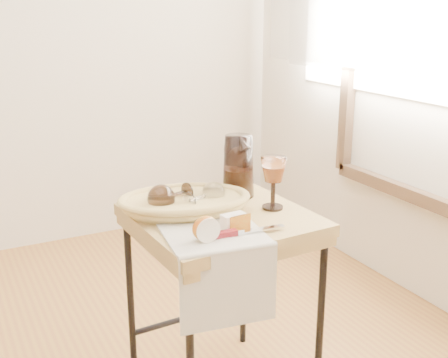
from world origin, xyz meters
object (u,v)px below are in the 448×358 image
pitcher (238,166)px  apple_half (205,228)px  bread_basket (185,204)px  goblet_lying_b (203,196)px  table_knife (242,231)px  goblet_lying_a (173,195)px  tea_towel (214,234)px  side_table (221,307)px  wine_goblet (273,183)px

pitcher → apple_half: (-0.27, -0.31, -0.07)m
bread_basket → pitcher: 0.25m
goblet_lying_b → bread_basket: bearing=140.3°
table_knife → apple_half: bearing=-179.1°
goblet_lying_a → pitcher: bearing=173.7°
tea_towel → table_knife: size_ratio=1.18×
bread_basket → apple_half: (-0.05, -0.25, 0.01)m
goblet_lying_a → table_knife: goblet_lying_a is taller
side_table → tea_towel: size_ratio=2.39×
bread_basket → goblet_lying_a: (-0.03, 0.02, 0.03)m
tea_towel → table_knife: (0.07, -0.04, 0.01)m
pitcher → wine_goblet: (0.04, -0.17, -0.02)m
tea_towel → apple_half: bearing=-136.0°
bread_basket → table_knife: bearing=-61.3°
bread_basket → goblet_lying_a: size_ratio=2.62×
tea_towel → apple_half: 0.07m
goblet_lying_b → wine_goblet: bearing=-39.1°
tea_towel → pitcher: size_ratio=1.11×
goblet_lying_a → wine_goblet: bearing=141.8°
side_table → goblet_lying_a: goblet_lying_a is taller
tea_towel → goblet_lying_b: goblet_lying_b is taller
tea_towel → apple_half: size_ratio=3.65×
goblet_lying_b → apple_half: size_ratio=1.61×
bread_basket → wine_goblet: bearing=-7.3°
side_table → wine_goblet: 0.46m
side_table → tea_towel: bearing=-123.7°
bread_basket → wine_goblet: size_ratio=2.13×
table_knife → tea_towel: bearing=155.6°
tea_towel → bread_basket: (0.00, 0.22, 0.02)m
goblet_lying_b → table_knife: goblet_lying_b is taller
side_table → wine_goblet: bearing=-11.4°
side_table → tea_towel: tea_towel is taller
tea_towel → table_knife: bearing=-22.1°
bread_basket → table_knife: (0.07, -0.26, -0.01)m
tea_towel → goblet_lying_a: bearing=105.2°
apple_half → side_table: bearing=51.3°
goblet_lying_a → tea_towel: bearing=81.2°
goblet_lying_a → goblet_lying_b: goblet_lying_a is taller
goblet_lying_b → wine_goblet: size_ratio=0.70×
pitcher → table_knife: 0.37m
goblet_lying_b → apple_half: (-0.10, -0.23, -0.01)m
pitcher → apple_half: pitcher is taller
side_table → goblet_lying_b: (-0.04, 0.05, 0.38)m
goblet_lying_a → pitcher: 0.27m
side_table → goblet_lying_a: 0.42m
pitcher → apple_half: 0.42m
bread_basket → tea_towel: bearing=-76.8°
pitcher → goblet_lying_a: bearing=174.6°
wine_goblet → table_knife: (-0.20, -0.15, -0.07)m
goblet_lying_a → pitcher: size_ratio=0.56×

